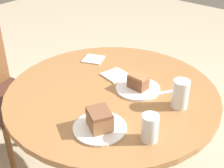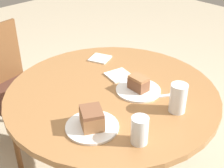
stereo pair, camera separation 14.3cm
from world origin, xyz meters
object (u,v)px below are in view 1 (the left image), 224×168
at_px(plate_far, 100,128).
at_px(cake_slice_far, 100,119).
at_px(glass_water, 150,129).
at_px(cake_slice_near, 138,82).
at_px(glass_lemonade, 180,95).
at_px(plate_near, 138,89).

relative_size(plate_far, cake_slice_far, 1.67).
height_order(cake_slice_far, glass_water, glass_water).
bearing_deg(cake_slice_near, glass_lemonade, -89.83).
xyz_separation_m(plate_near, glass_water, (-0.28, -0.25, 0.05)).
xyz_separation_m(plate_far, cake_slice_far, (0.00, -0.00, 0.05)).
xyz_separation_m(cake_slice_near, glass_water, (-0.28, -0.25, 0.01)).
bearing_deg(cake_slice_far, cake_slice_near, 9.50).
xyz_separation_m(plate_near, cake_slice_far, (-0.35, -0.06, 0.05)).
relative_size(plate_near, cake_slice_far, 1.65).
xyz_separation_m(plate_near, plate_far, (-0.35, -0.06, 0.00)).
bearing_deg(glass_water, cake_slice_near, 42.39).
bearing_deg(cake_slice_near, plate_far, -170.50).
relative_size(cake_slice_near, glass_water, 0.83).
bearing_deg(glass_lemonade, glass_water, -175.49).
height_order(plate_near, plate_far, same).
bearing_deg(glass_lemonade, cake_slice_far, 154.00).
bearing_deg(plate_far, cake_slice_far, -90.00).
xyz_separation_m(plate_near, cake_slice_near, (0.00, 0.00, 0.04)).
distance_m(plate_far, glass_lemonade, 0.39).
bearing_deg(cake_slice_near, plate_near, 0.00).
bearing_deg(cake_slice_far, glass_lemonade, -26.00).
xyz_separation_m(plate_near, glass_lemonade, (0.00, -0.23, 0.06)).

